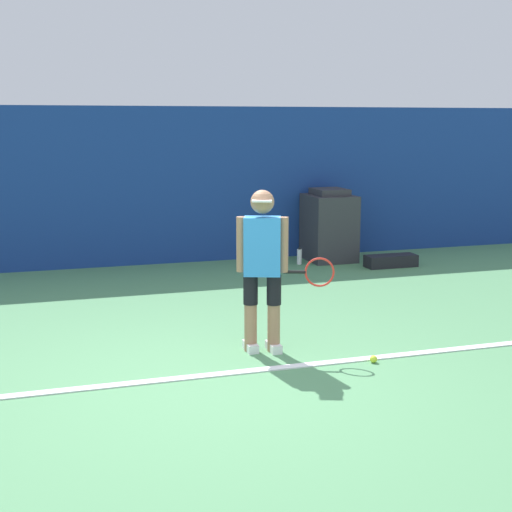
% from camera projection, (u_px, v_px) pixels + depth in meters
% --- Properties ---
extents(ground_plane, '(24.00, 24.00, 0.00)m').
position_uv_depth(ground_plane, '(226.00, 383.00, 5.96)').
color(ground_plane, '#518C5B').
extents(back_wall, '(24.00, 0.10, 2.38)m').
position_uv_depth(back_wall, '(136.00, 187.00, 10.68)').
color(back_wall, navy).
rests_on(back_wall, ground_plane).
extents(court_baseline, '(21.60, 0.10, 0.01)m').
position_uv_depth(court_baseline, '(220.00, 374.00, 6.16)').
color(court_baseline, white).
rests_on(court_baseline, ground_plane).
extents(tennis_player, '(0.87, 0.40, 1.54)m').
position_uv_depth(tennis_player, '(263.00, 264.00, 6.64)').
color(tennis_player, '#A37556').
rests_on(tennis_player, ground_plane).
extents(tennis_ball, '(0.07, 0.07, 0.07)m').
position_uv_depth(tennis_ball, '(374.00, 359.00, 6.46)').
color(tennis_ball, '#D1E533').
rests_on(tennis_ball, ground_plane).
extents(covered_chair, '(0.69, 0.82, 1.13)m').
position_uv_depth(covered_chair, '(329.00, 226.00, 11.17)').
color(covered_chair, '#333338').
rests_on(covered_chair, ground_plane).
extents(equipment_bag, '(0.78, 0.29, 0.18)m').
position_uv_depth(equipment_bag, '(391.00, 261.00, 10.72)').
color(equipment_bag, black).
rests_on(equipment_bag, ground_plane).
extents(water_bottle, '(0.07, 0.07, 0.26)m').
position_uv_depth(water_bottle, '(299.00, 256.00, 10.90)').
color(water_bottle, white).
rests_on(water_bottle, ground_plane).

